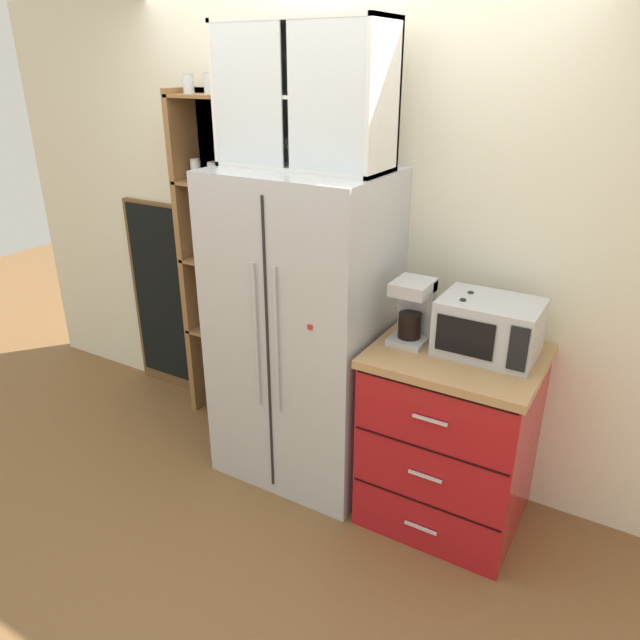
% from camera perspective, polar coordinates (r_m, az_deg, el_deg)
% --- Properties ---
extents(ground_plane, '(10.73, 10.73, 0.00)m').
position_cam_1_polar(ground_plane, '(3.60, -1.58, -13.61)').
color(ground_plane, brown).
extents(wall_back_cream, '(5.03, 0.10, 2.55)m').
position_cam_1_polar(wall_back_cream, '(3.35, 1.85, 7.88)').
color(wall_back_cream, silver).
rests_on(wall_back_cream, ground).
extents(refrigerator, '(0.87, 0.68, 1.71)m').
position_cam_1_polar(refrigerator, '(3.18, -1.55, -1.05)').
color(refrigerator, '#B7BABF').
rests_on(refrigerator, ground).
extents(pantry_shelf_column, '(0.54, 0.27, 2.13)m').
position_cam_1_polar(pantry_shelf_column, '(3.71, -8.88, 5.88)').
color(pantry_shelf_column, brown).
rests_on(pantry_shelf_column, ground).
extents(counter_cabinet, '(0.77, 0.68, 0.94)m').
position_cam_1_polar(counter_cabinet, '(3.07, 12.37, -10.82)').
color(counter_cabinet, '#A8161C').
rests_on(counter_cabinet, ground).
extents(microwave, '(0.44, 0.33, 0.26)m').
position_cam_1_polar(microwave, '(2.80, 15.88, -0.67)').
color(microwave, '#B7BABF').
rests_on(microwave, counter_cabinet).
extents(coffee_maker, '(0.17, 0.20, 0.31)m').
position_cam_1_polar(coffee_maker, '(2.85, 8.95, 0.95)').
color(coffee_maker, '#B7B7BC').
rests_on(coffee_maker, counter_cabinet).
extents(mug_navy, '(0.12, 0.09, 0.09)m').
position_cam_1_polar(mug_navy, '(2.86, 13.62, -1.74)').
color(mug_navy, navy).
rests_on(mug_navy, counter_cabinet).
extents(mug_red, '(0.12, 0.08, 0.10)m').
position_cam_1_polar(mug_red, '(2.86, 13.61, -1.68)').
color(mug_red, red).
rests_on(mug_red, counter_cabinet).
extents(bottle_green, '(0.07, 0.07, 0.27)m').
position_cam_1_polar(bottle_green, '(2.87, 13.97, -0.15)').
color(bottle_green, '#285B33').
rests_on(bottle_green, counter_cabinet).
extents(bottle_clear, '(0.07, 0.07, 0.27)m').
position_cam_1_polar(bottle_clear, '(2.77, 13.28, -0.92)').
color(bottle_clear, silver).
rests_on(bottle_clear, counter_cabinet).
extents(upper_cabinet, '(0.83, 0.32, 0.65)m').
position_cam_1_polar(upper_cabinet, '(2.94, -1.29, 20.65)').
color(upper_cabinet, silver).
rests_on(upper_cabinet, refrigerator).
extents(chalkboard_menu, '(0.60, 0.04, 1.34)m').
position_cam_1_polar(chalkboard_menu, '(4.25, -14.50, 2.01)').
color(chalkboard_menu, brown).
rests_on(chalkboard_menu, ground).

